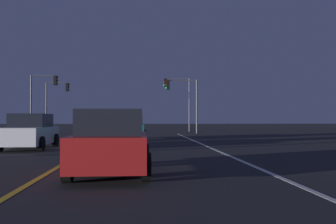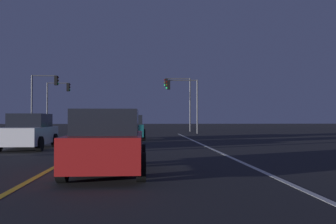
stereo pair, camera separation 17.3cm
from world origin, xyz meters
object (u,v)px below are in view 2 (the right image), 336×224
at_px(traffic_light_near_right, 182,93).
at_px(traffic_light_far_right, 178,92).
at_px(car_ahead_far, 131,128).
at_px(car_oncoming, 29,132).
at_px(traffic_light_far_left, 58,96).
at_px(traffic_light_near_left, 44,91).
at_px(car_lead_same_lane, 108,143).
at_px(street_lamp_right_near, 328,6).

distance_m(traffic_light_near_right, traffic_light_far_right, 5.53).
xyz_separation_m(car_ahead_far, car_oncoming, (-4.60, -7.52, 0.00)).
distance_m(car_ahead_far, traffic_light_far_left, 17.60).
height_order(car_oncoming, traffic_light_near_left, traffic_light_near_left).
height_order(traffic_light_near_left, traffic_light_far_right, traffic_light_far_right).
distance_m(car_lead_same_lane, car_oncoming, 9.32).
bearing_deg(traffic_light_far_left, car_ahead_far, -60.75).
height_order(car_ahead_far, traffic_light_near_left, traffic_light_near_left).
relative_size(traffic_light_near_left, traffic_light_far_right, 0.93).
height_order(car_lead_same_lane, car_oncoming, same).
bearing_deg(street_lamp_right_near, car_ahead_far, -69.43).
relative_size(car_lead_same_lane, street_lamp_right_near, 0.61).
xyz_separation_m(traffic_light_near_right, traffic_light_far_left, (-13.06, 5.50, 0.09)).
relative_size(car_ahead_far, traffic_light_near_left, 0.77).
height_order(car_lead_same_lane, street_lamp_right_near, street_lamp_right_near).
bearing_deg(car_oncoming, street_lamp_right_near, 51.76).
relative_size(car_lead_same_lane, traffic_light_far_right, 0.72).
xyz_separation_m(car_ahead_far, traffic_light_far_left, (-8.46, 15.11, 3.15)).
bearing_deg(traffic_light_far_left, car_oncoming, -80.32).
bearing_deg(traffic_light_near_left, traffic_light_near_right, 0.00).
bearing_deg(traffic_light_far_left, traffic_light_near_right, -22.84).
bearing_deg(traffic_light_far_left, car_lead_same_lane, -74.71).
xyz_separation_m(car_oncoming, traffic_light_far_right, (9.34, 22.62, 3.57)).
bearing_deg(traffic_light_near_left, car_lead_same_lane, -71.56).
distance_m(car_oncoming, traffic_light_far_left, 23.17).
relative_size(traffic_light_near_left, street_lamp_right_near, 0.79).
height_order(car_ahead_far, traffic_light_near_right, traffic_light_near_right).
xyz_separation_m(car_lead_same_lane, car_oncoming, (-4.55, 8.14, 0.00)).
bearing_deg(traffic_light_near_right, car_oncoming, 61.76).
bearing_deg(car_lead_same_lane, street_lamp_right_near, -91.66).
bearing_deg(traffic_light_near_right, car_lead_same_lane, 79.58).
relative_size(car_oncoming, traffic_light_far_right, 0.72).
bearing_deg(traffic_light_near_left, car_ahead_far, -48.59).
bearing_deg(traffic_light_far_right, traffic_light_near_right, 88.49).
height_order(car_oncoming, traffic_light_near_right, traffic_light_near_right).
distance_m(traffic_light_far_left, street_lamp_right_near, 34.13).
bearing_deg(car_oncoming, car_lead_same_lane, 29.22).
bearing_deg(car_oncoming, car_ahead_far, 148.51).
height_order(traffic_light_near_right, street_lamp_right_near, street_lamp_right_near).
distance_m(car_ahead_far, car_oncoming, 8.81).
xyz_separation_m(traffic_light_near_left, traffic_light_far_left, (0.01, 5.50, -0.11)).
bearing_deg(traffic_light_near_left, car_oncoming, -77.26).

